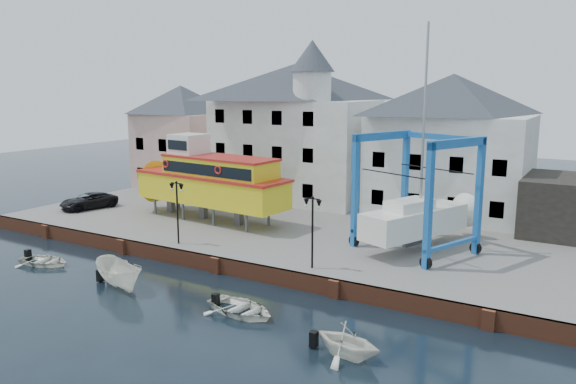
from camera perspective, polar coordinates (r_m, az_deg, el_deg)
The scene contains 15 objects.
ground at distance 34.93m, azimuth -7.31°, elevation -8.17°, with size 140.00×140.00×0.00m, color black.
hardstanding at distance 43.62m, azimuth 1.52°, elevation -3.55°, with size 44.00×22.00×1.00m, color #5F5D59.
quay_wall at distance 34.85m, azimuth -7.23°, elevation -7.34°, with size 44.00×0.47×1.00m.
building_pink at distance 58.63m, azimuth -10.70°, elevation 5.55°, with size 8.00×7.00×10.30m.
building_white_main at distance 51.25m, azimuth 0.78°, elevation 6.35°, with size 14.00×8.30×14.00m.
building_white_right at distance 46.69m, azimuth 16.18°, elevation 4.58°, with size 12.00×8.00×11.20m.
lamp_post_left at distance 37.23m, azimuth -11.22°, elevation -0.45°, with size 1.12×0.32×4.20m.
lamp_post_right at distance 31.61m, azimuth 2.51°, elevation -2.24°, with size 1.12×0.32×4.20m.
tour_boat at distance 44.11m, azimuth -8.65°, elevation 1.26°, with size 15.34×5.05×6.56m.
travel_lift at distance 36.81m, azimuth 13.58°, elevation -2.00°, with size 7.97×9.50×14.03m.
van at distance 50.52m, azimuth -19.60°, elevation -0.85°, with size 2.17×4.71×1.31m, color black.
motorboat_a at distance 33.78m, azimuth -16.69°, elevation -9.21°, with size 1.69×4.48×1.73m, color white.
motorboat_b at distance 28.91m, azimuth -4.76°, elevation -12.23°, with size 2.79×3.90×0.81m, color white.
motorboat_c at distance 24.86m, azimuth 6.03°, elevation -16.28°, with size 2.65×3.08×1.62m, color white.
motorboat_d at distance 39.47m, azimuth -23.52°, elevation -6.77°, with size 2.52×3.53×0.73m, color white.
Camera 1 is at (20.36, -26.05, 11.27)m, focal length 35.00 mm.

